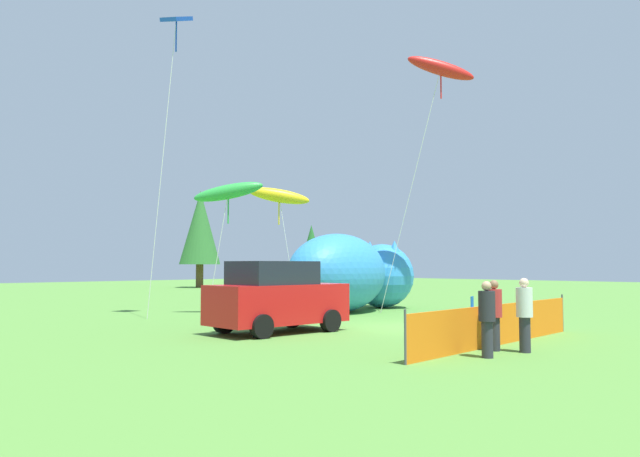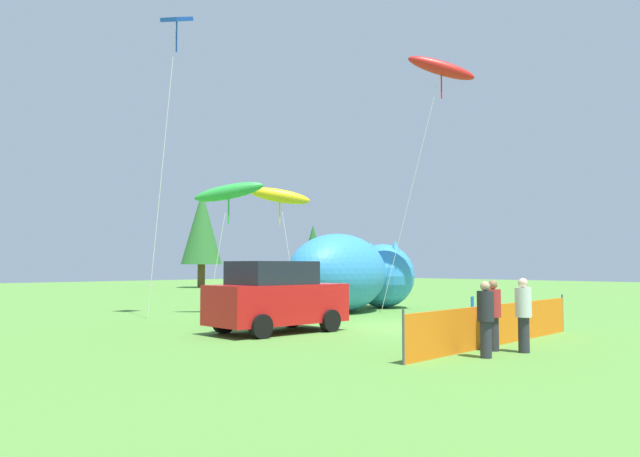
# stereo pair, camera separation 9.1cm
# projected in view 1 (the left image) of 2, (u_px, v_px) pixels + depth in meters

# --- Properties ---
(ground_plane) EXTENTS (120.00, 120.00, 0.00)m
(ground_plane) POSITION_uv_depth(u_px,v_px,m) (409.00, 328.00, 19.87)
(ground_plane) COLOR #548C38
(parked_car) EXTENTS (4.23, 2.16, 2.11)m
(parked_car) POSITION_uv_depth(u_px,v_px,m) (277.00, 297.00, 18.43)
(parked_car) COLOR red
(parked_car) RESTS_ON ground
(folding_chair) EXTENTS (0.61, 0.61, 0.87)m
(folding_chair) POSITION_uv_depth(u_px,v_px,m) (476.00, 306.00, 22.28)
(folding_chair) COLOR #1959A5
(folding_chair) RESTS_ON ground
(inflatable_cat) EXTENTS (8.21, 4.29, 3.30)m
(inflatable_cat) POSITION_uv_depth(u_px,v_px,m) (351.00, 276.00, 26.89)
(inflatable_cat) COLOR #338CD8
(inflatable_cat) RESTS_ON ground
(safety_fence) EXTENTS (8.43, 0.57, 1.11)m
(safety_fence) POSITION_uv_depth(u_px,v_px,m) (500.00, 325.00, 15.62)
(safety_fence) COLOR orange
(safety_fence) RESTS_ON ground
(spectator_in_grey_shirt) EXTENTS (0.37, 0.37, 1.70)m
(spectator_in_grey_shirt) POSITION_uv_depth(u_px,v_px,m) (524.00, 312.00, 14.28)
(spectator_in_grey_shirt) COLOR #2D2D38
(spectator_in_grey_shirt) RESTS_ON ground
(spectator_in_yellow_shirt) EXTENTS (0.36, 0.36, 1.65)m
(spectator_in_yellow_shirt) POSITION_uv_depth(u_px,v_px,m) (487.00, 316.00, 13.46)
(spectator_in_yellow_shirt) COLOR #2D2D38
(spectator_in_yellow_shirt) RESTS_ON ground
(spectator_in_white_shirt) EXTENTS (0.36, 0.36, 1.65)m
(spectator_in_white_shirt) POSITION_uv_depth(u_px,v_px,m) (494.00, 312.00, 14.55)
(spectator_in_white_shirt) COLOR #2D2D38
(spectator_in_white_shirt) RESTS_ON ground
(kite_red_lizard) EXTENTS (2.82, 3.33, 11.02)m
(kite_red_lizard) POSITION_uv_depth(u_px,v_px,m) (441.00, 69.00, 26.23)
(kite_red_lizard) COLOR silver
(kite_red_lizard) RESTS_ON ground
(kite_yellow_hero) EXTENTS (2.65, 2.17, 5.65)m
(kite_yellow_hero) POSITION_uv_depth(u_px,v_px,m) (279.00, 196.00, 27.87)
(kite_yellow_hero) COLOR silver
(kite_yellow_hero) RESTS_ON ground
(kite_blue_box) EXTENTS (1.54, 1.04, 11.89)m
(kite_blue_box) POSITION_uv_depth(u_px,v_px,m) (176.00, 26.00, 24.30)
(kite_blue_box) COLOR silver
(kite_blue_box) RESTS_ON ground
(kite_green_fish) EXTENTS (2.41, 2.60, 5.60)m
(kite_green_fish) POSITION_uv_depth(u_px,v_px,m) (228.00, 192.00, 25.40)
(kite_green_fish) COLOR silver
(kite_green_fish) RESTS_ON ground
(horizon_tree_east) EXTENTS (3.59, 3.59, 8.56)m
(horizon_tree_east) POSITION_uv_depth(u_px,v_px,m) (200.00, 228.00, 55.00)
(horizon_tree_east) COLOR brown
(horizon_tree_east) RESTS_ON ground
(horizon_tree_west) EXTENTS (2.35, 2.35, 5.60)m
(horizon_tree_west) POSITION_uv_depth(u_px,v_px,m) (311.00, 249.00, 56.25)
(horizon_tree_west) COLOR brown
(horizon_tree_west) RESTS_ON ground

